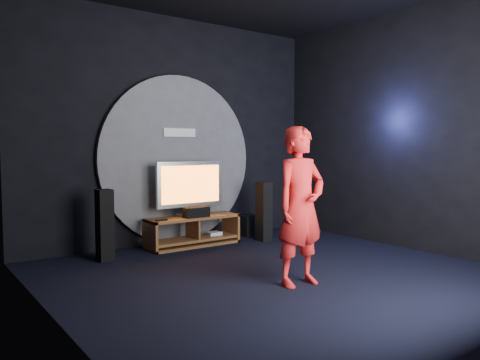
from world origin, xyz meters
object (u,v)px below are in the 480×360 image
object	(u,v)px
subwoofer	(249,225)
tv	(190,186)
media_console	(193,233)
player	(301,206)
tower_speaker_left	(105,225)
tower_speaker_right	(264,211)

from	to	relation	value
subwoofer	tv	bearing A→B (deg)	-174.95
media_console	player	xyz separation A→B (m)	(-0.09, -2.44, 0.66)
tower_speaker_left	subwoofer	distance (m)	2.64
tv	tower_speaker_right	bearing A→B (deg)	-20.09
tower_speaker_left	tower_speaker_right	size ratio (longest dim) A/B	1.00
tower_speaker_left	media_console	bearing A→B (deg)	5.58
tv	subwoofer	size ratio (longest dim) A/B	3.23
media_console	tower_speaker_left	distance (m)	1.45
tower_speaker_left	tower_speaker_right	bearing A→B (deg)	-4.55
tv	tower_speaker_right	distance (m)	1.26
media_console	tower_speaker_left	bearing A→B (deg)	-174.42
subwoofer	player	bearing A→B (deg)	-116.13
tower_speaker_left	subwoofer	world-z (taller)	tower_speaker_left
tv	subwoofer	distance (m)	1.41
media_console	subwoofer	bearing A→B (deg)	8.27
media_console	tower_speaker_right	distance (m)	1.19
tv	player	bearing A→B (deg)	-91.91
tv	subwoofer	xyz separation A→B (m)	(1.20, 0.11, -0.73)
tower_speaker_right	tower_speaker_left	bearing A→B (deg)	175.45
tower_speaker_left	subwoofer	size ratio (longest dim) A/B	2.73
media_console	subwoofer	distance (m)	1.20
tv	tower_speaker_right	xyz separation A→B (m)	(1.11, -0.41, -0.43)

